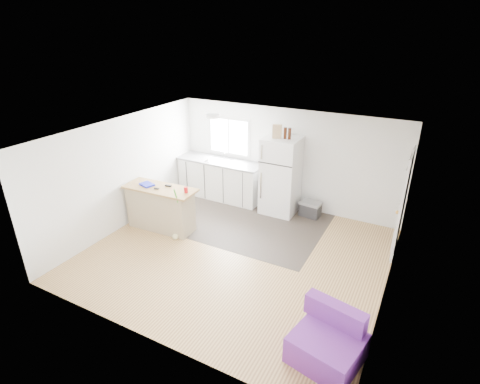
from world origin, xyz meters
name	(u,v)px	position (x,y,z in m)	size (l,w,h in m)	color
room	(236,198)	(0.00, 0.00, 1.20)	(5.51, 5.01, 2.41)	olive
vinyl_zone	(235,219)	(-0.73, 1.25, 0.00)	(4.05, 2.50, 0.00)	#382F2A
window	(229,136)	(-1.55, 2.49, 1.55)	(1.18, 0.06, 0.98)	white
interior_door	(403,205)	(2.72, 1.55, 1.02)	(0.11, 0.92, 2.10)	white
ceiling_fixture	(213,116)	(-1.20, 1.20, 2.36)	(0.30, 0.30, 0.07)	white
kitchen_cabinets	(220,179)	(-1.63, 2.15, 0.51)	(2.25, 0.72, 1.29)	white
peninsula	(161,208)	(-1.94, 0.14, 0.49)	(1.61, 0.68, 0.97)	tan
refrigerator	(281,176)	(0.03, 2.10, 0.91)	(0.80, 0.77, 1.82)	white
cooler	(310,209)	(0.77, 2.21, 0.19)	(0.51, 0.38, 0.37)	#2D2D30
purple_seat	(328,342)	(2.27, -1.63, 0.26)	(1.01, 0.98, 0.71)	purple
cleaner_jug	(170,229)	(-1.61, 0.00, 0.13)	(0.14, 0.10, 0.29)	white
mop	(177,229)	(-1.35, -0.09, 0.23)	(0.22, 0.33, 1.19)	green
red_cup	(186,190)	(-1.27, 0.19, 1.03)	(0.08, 0.08, 0.12)	#B70B11
blue_tray	(147,184)	(-2.23, 0.11, 0.99)	(0.30, 0.22, 0.04)	#141DC4
tool_a	(168,186)	(-1.79, 0.27, 0.99)	(0.14, 0.05, 0.03)	black
tool_b	(156,189)	(-1.92, 0.04, 0.99)	(0.10, 0.04, 0.03)	black
cardboard_box	(277,132)	(-0.07, 2.02, 1.97)	(0.20, 0.10, 0.30)	tan
bottle_left	(285,133)	(0.11, 2.06, 1.95)	(0.07, 0.07, 0.25)	#361709
bottle_right	(290,134)	(0.21, 2.07, 1.95)	(0.07, 0.07, 0.25)	#361709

